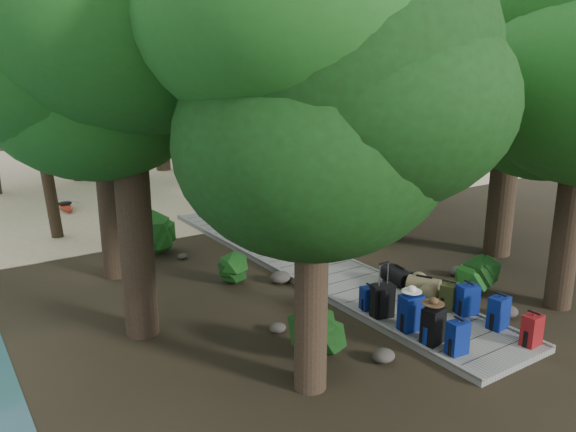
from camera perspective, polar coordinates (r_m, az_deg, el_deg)
ground at (r=13.45m, az=4.64°, el=-6.30°), size 120.00×120.00×0.00m
sand_beach at (r=27.38m, az=-16.60°, el=4.13°), size 40.00×22.00×0.02m
boardwalk at (r=14.17m, az=2.14°, el=-4.87°), size 2.00×12.00×0.12m
backpack_left_a at (r=10.14m, az=16.86°, el=-11.57°), size 0.37×0.28×0.65m
backpack_left_b at (r=10.35m, az=14.54°, el=-10.54°), size 0.45×0.36×0.74m
backpack_left_c at (r=10.75m, az=12.37°, el=-9.37°), size 0.44×0.34×0.76m
backpack_left_d at (r=11.52m, az=8.27°, el=-8.12°), size 0.38×0.31×0.52m
backpack_right_a at (r=10.87m, az=23.56°, el=-10.42°), size 0.36×0.27×0.63m
backpack_right_b at (r=11.28m, az=20.63°, el=-9.01°), size 0.41×0.31×0.69m
backpack_right_c at (r=11.69m, az=17.79°, el=-7.94°), size 0.45×0.37×0.68m
backpack_right_d at (r=11.85m, az=16.03°, el=-7.70°), size 0.46×0.41×0.59m
duffel_right_khaki at (r=12.30m, az=13.61°, el=-7.04°), size 0.71×0.80×0.45m
duffel_right_black at (r=12.84m, az=11.26°, el=-6.04°), size 0.51×0.71×0.41m
suitcase_on_boardwalk at (r=11.18m, az=9.57°, el=-8.49°), size 0.48×0.36×0.67m
lone_suitcase_on_sand at (r=19.86m, az=-8.76°, el=1.60°), size 0.45×0.33×0.63m
hat_brown at (r=10.19m, az=14.55°, el=-8.31°), size 0.40×0.40×0.12m
hat_white at (r=10.58m, az=12.48°, el=-7.18°), size 0.37×0.37×0.12m
kayak at (r=21.05m, az=-21.70°, el=1.04°), size 0.76×3.25×0.32m
sun_lounger at (r=23.31m, az=-5.88°, el=3.63°), size 1.26×1.90×0.59m
tree_right_b at (r=15.32m, az=22.09°, el=14.24°), size 5.55×5.55×9.90m
tree_right_c at (r=16.07m, az=11.39°, el=12.55°), size 4.93×4.93×8.54m
tree_right_d at (r=19.43m, az=11.44°, el=18.57°), size 6.74×6.74×12.36m
tree_right_e at (r=20.21m, az=3.43°, el=12.66°), size 4.51×4.51×8.12m
tree_right_f at (r=24.67m, az=2.78°, el=14.39°), size 5.18×5.18×9.25m
tree_left_a at (r=7.91m, az=2.53°, el=6.05°), size 4.37×4.37×7.28m
tree_left_b at (r=10.06m, az=-16.17°, el=11.68°), size 4.88×4.88×8.78m
tree_left_c at (r=13.33m, az=-18.36°, el=10.51°), size 4.60×4.60×8.00m
tree_back_a at (r=26.01m, az=-21.23°, el=14.14°), size 5.70×5.70×9.86m
tree_back_b at (r=27.48m, az=-13.10°, el=14.64°), size 5.47×5.47×9.77m
tree_back_c at (r=28.89m, az=-7.09°, el=15.19°), size 5.59×5.59×10.06m
palm_right_a at (r=18.92m, az=0.89°, el=10.75°), size 4.07×4.07×6.94m
palm_right_b at (r=24.42m, az=-1.46°, el=12.37°), size 3.89×3.89×7.52m
palm_right_c at (r=24.53m, az=-8.58°, el=10.81°), size 3.97×3.97×6.31m
palm_left_a at (r=17.10m, az=-24.39°, el=9.71°), size 4.64×4.64×7.37m
rock_left_a at (r=9.95m, az=9.69°, el=-13.81°), size 0.40×0.36×0.22m
rock_left_b at (r=10.80m, az=-1.06°, el=-11.29°), size 0.33×0.30×0.18m
rock_left_c at (r=13.07m, az=-0.79°, el=-6.24°), size 0.49×0.44×0.27m
rock_left_d at (r=14.92m, az=-10.68°, el=-4.04°), size 0.26×0.24×0.14m
rock_right_a at (r=12.22m, az=21.45°, el=-9.02°), size 0.42×0.38×0.23m
rock_right_b at (r=14.08m, az=16.85°, el=-5.40°), size 0.44×0.39×0.24m
rock_right_c at (r=15.47m, az=4.76°, el=-3.11°), size 0.28×0.25×0.16m
rock_right_d at (r=18.00m, az=2.63°, el=-0.26°), size 0.51×0.46×0.28m
shrub_left_a at (r=9.82m, az=3.50°, el=-11.84°), size 0.98×0.98×0.88m
shrub_left_b at (r=13.01m, az=-5.31°, el=-5.40°), size 0.78×0.78×0.70m
shrub_left_c at (r=15.40m, az=-13.29°, el=-1.74°), size 1.21×1.21×1.09m
shrub_right_a at (r=13.19m, az=18.71°, el=-5.38°), size 1.01×1.01×0.91m
shrub_right_b at (r=16.23m, az=8.43°, el=-0.52°), size 1.28×1.28×1.15m
shrub_right_c at (r=19.07m, az=-1.41°, el=1.38°), size 0.86×0.86×0.77m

